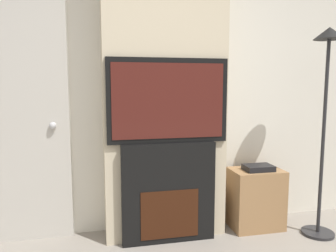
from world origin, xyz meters
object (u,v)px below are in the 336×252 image
at_px(floor_lamp, 326,91).
at_px(fireplace, 168,192).
at_px(television, 168,101).
at_px(media_stand, 256,198).

bearing_deg(floor_lamp, fireplace, 172.15).
height_order(television, media_stand, television).
bearing_deg(television, fireplace, 90.00).
distance_m(television, floor_lamp, 1.35).
distance_m(fireplace, floor_lamp, 1.59).
bearing_deg(fireplace, media_stand, 5.09).
xyz_separation_m(television, media_stand, (0.85, 0.08, -0.91)).
distance_m(floor_lamp, media_stand, 1.13).
bearing_deg(media_stand, floor_lamp, -28.43).
xyz_separation_m(fireplace, media_stand, (0.85, 0.08, -0.14)).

